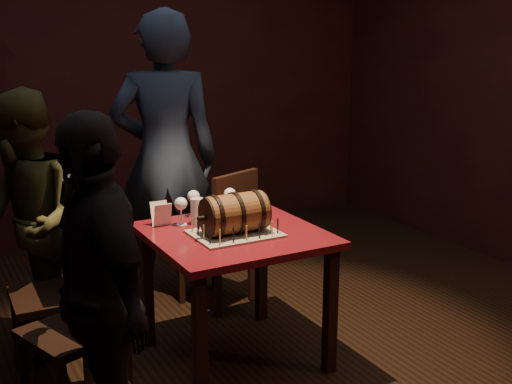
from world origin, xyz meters
The scene contains 16 objects.
room_shell centered at (0.00, 0.00, 1.40)m, with size 5.04×5.04×2.80m.
pub_table centered at (-0.11, 0.03, 0.64)m, with size 0.90×0.90×0.75m.
cake_board centered at (-0.13, -0.02, 0.76)m, with size 0.45×0.35×0.01m, color gray.
barrel_cake centered at (-0.14, -0.02, 0.87)m, with size 0.39×0.23×0.23m.
birthday_candles centered at (-0.13, -0.02, 0.80)m, with size 0.40×0.30×0.09m.
wine_glass_left centered at (-0.32, 0.28, 0.87)m, with size 0.07×0.07×0.16m.
wine_glass_mid centered at (-0.19, 0.40, 0.87)m, with size 0.07×0.07×0.16m.
wine_glass_right centered at (0.02, 0.35, 0.87)m, with size 0.07×0.07×0.16m.
pint_of_ale centered at (-0.23, 0.26, 0.82)m, with size 0.07×0.07×0.15m.
menu_card centered at (-0.42, 0.33, 0.81)m, with size 0.10×0.05×0.13m, color white, non-canonical shape.
chair_back centered at (0.16, 0.71, 0.52)m, with size 0.52×0.52×0.93m.
chair_left_rear centered at (-0.96, 0.33, 0.52)m, with size 0.41×0.41×0.93m.
chair_left_front centered at (-0.97, -0.12, 0.52)m, with size 0.51×0.51×0.93m.
person_back centered at (-0.12, 1.03, 0.98)m, with size 0.71×0.47×1.95m, color #1B2536.
person_left_rear centered at (-1.09, 0.68, 0.76)m, with size 0.74×0.57×1.52m, color #3B3B1D.
person_left_front centered at (-1.01, -0.50, 0.76)m, with size 0.89×0.37×1.52m, color black.
Camera 1 is at (-1.61, -2.94, 1.80)m, focal length 45.00 mm.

